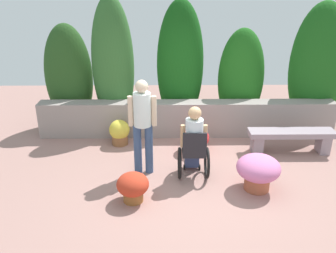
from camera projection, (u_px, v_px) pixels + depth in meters
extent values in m
plane|color=#A0766D|center=(193.00, 178.00, 6.48)|extent=(11.45, 11.45, 0.00)
cube|color=gray|center=(187.00, 118.00, 8.06)|extent=(6.43, 0.38, 0.77)
ellipsoid|color=#274D1E|center=(69.00, 76.00, 8.30)|extent=(1.08, 0.75, 2.35)
ellipsoid|color=#33672E|center=(113.00, 65.00, 8.02)|extent=(0.92, 0.65, 2.96)
ellipsoid|color=#155216|center=(180.00, 65.00, 8.22)|extent=(1.05, 0.73, 2.86)
ellipsoid|color=#1D5F19|center=(241.00, 78.00, 8.35)|extent=(1.04, 0.73, 2.25)
ellipsoid|color=#1C5B1A|center=(318.00, 66.00, 8.20)|extent=(1.28, 0.90, 2.82)
cube|color=gray|center=(257.00, 144.00, 7.33)|extent=(0.20, 0.32, 0.37)
cube|color=gray|center=(323.00, 144.00, 7.34)|extent=(0.20, 0.32, 0.37)
cube|color=gray|center=(292.00, 133.00, 7.24)|extent=(1.70, 0.37, 0.11)
cube|color=black|center=(194.00, 152.00, 6.33)|extent=(0.40, 0.40, 0.06)
cube|color=black|center=(195.00, 144.00, 6.08)|extent=(0.40, 0.04, 0.40)
cube|color=black|center=(192.00, 163.00, 6.78)|extent=(0.28, 0.12, 0.03)
torus|color=black|center=(180.00, 163.00, 6.42)|extent=(0.05, 0.56, 0.56)
torus|color=black|center=(207.00, 163.00, 6.42)|extent=(0.05, 0.56, 0.56)
cylinder|color=black|center=(184.00, 167.00, 6.74)|extent=(0.03, 0.10, 0.10)
cylinder|color=black|center=(199.00, 167.00, 6.74)|extent=(0.03, 0.10, 0.10)
cube|color=#394875|center=(193.00, 143.00, 6.38)|extent=(0.30, 0.40, 0.16)
cube|color=#394875|center=(192.00, 156.00, 6.70)|extent=(0.26, 0.14, 0.43)
cylinder|color=silver|center=(194.00, 133.00, 6.17)|extent=(0.30, 0.30, 0.50)
cylinder|color=tan|center=(183.00, 136.00, 6.26)|extent=(0.08, 0.08, 0.40)
cylinder|color=tan|center=(205.00, 136.00, 6.26)|extent=(0.08, 0.08, 0.40)
sphere|color=tan|center=(195.00, 113.00, 6.03)|extent=(0.22, 0.22, 0.22)
cylinder|color=#374E76|center=(138.00, 149.00, 6.51)|extent=(0.14, 0.14, 0.92)
cylinder|color=#374E76|center=(149.00, 149.00, 6.51)|extent=(0.14, 0.14, 0.92)
cylinder|color=silver|center=(142.00, 109.00, 6.21)|extent=(0.30, 0.30, 0.59)
cylinder|color=beige|center=(130.00, 111.00, 6.22)|extent=(0.09, 0.09, 0.53)
cylinder|color=beige|center=(154.00, 111.00, 6.22)|extent=(0.09, 0.09, 0.53)
sphere|color=beige|center=(142.00, 86.00, 6.05)|extent=(0.22, 0.22, 0.22)
cylinder|color=brown|center=(120.00, 139.00, 7.72)|extent=(0.33, 0.33, 0.21)
ellipsoid|color=#206230|center=(120.00, 132.00, 7.66)|extent=(0.36, 0.36, 0.15)
ellipsoid|color=gold|center=(119.00, 130.00, 7.63)|extent=(0.42, 0.42, 0.42)
cylinder|color=#925729|center=(133.00, 195.00, 5.81)|extent=(0.32, 0.32, 0.20)
ellipsoid|color=#134427|center=(133.00, 187.00, 5.75)|extent=(0.35, 0.35, 0.13)
ellipsoid|color=red|center=(133.00, 184.00, 5.73)|extent=(0.51, 0.51, 0.36)
cylinder|color=#AC583C|center=(257.00, 181.00, 6.11)|extent=(0.42, 0.42, 0.29)
ellipsoid|color=#31632F|center=(258.00, 171.00, 6.03)|extent=(0.46, 0.46, 0.14)
ellipsoid|color=pink|center=(258.00, 168.00, 6.01)|extent=(0.73, 0.73, 0.41)
cylinder|color=#BC6730|center=(195.00, 147.00, 7.41)|extent=(0.37, 0.37, 0.19)
ellipsoid|color=#366835|center=(195.00, 140.00, 7.35)|extent=(0.41, 0.41, 0.15)
ellipsoid|color=red|center=(195.00, 138.00, 7.33)|extent=(0.56, 0.56, 0.41)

